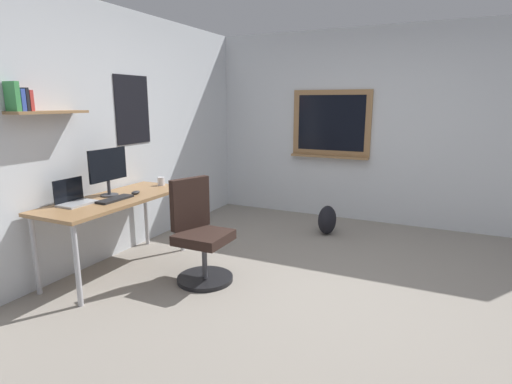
{
  "coord_description": "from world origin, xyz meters",
  "views": [
    {
      "loc": [
        -3.27,
        -0.8,
        1.63
      ],
      "look_at": [
        -0.06,
        0.72,
        0.85
      ],
      "focal_mm": 28.62,
      "sensor_mm": 36.0,
      "label": 1
    }
  ],
  "objects": [
    {
      "name": "wall_right",
      "position": [
        2.45,
        0.03,
        1.3
      ],
      "size": [
        0.22,
        5.0,
        2.6
      ],
      "color": "silver",
      "rests_on": "ground"
    },
    {
      "name": "laptop",
      "position": [
        -0.75,
        2.21,
        0.79
      ],
      "size": [
        0.31,
        0.21,
        0.23
      ],
      "color": "#ADAFB5",
      "rests_on": "desk"
    },
    {
      "name": "monitor_primary",
      "position": [
        -0.36,
        2.16,
        1.01
      ],
      "size": [
        0.46,
        0.17,
        0.46
      ],
      "color": "#38383D",
      "rests_on": "desk"
    },
    {
      "name": "backpack",
      "position": [
        1.58,
        0.51,
        0.18
      ],
      "size": [
        0.32,
        0.22,
        0.36
      ],
      "primitive_type": "ellipsoid",
      "color": "black",
      "rests_on": "ground"
    },
    {
      "name": "computer_mouse",
      "position": [
        -0.2,
        1.99,
        0.75
      ],
      "size": [
        0.1,
        0.06,
        0.03
      ],
      "primitive_type": "ellipsoid",
      "color": "#262628",
      "rests_on": "desk"
    },
    {
      "name": "coffee_mug",
      "position": [
        0.27,
        2.04,
        0.78
      ],
      "size": [
        0.08,
        0.08,
        0.09
      ],
      "primitive_type": "cylinder",
      "color": "silver",
      "rests_on": "desk"
    },
    {
      "name": "wall_back",
      "position": [
        -0.0,
        2.45,
        1.3
      ],
      "size": [
        5.0,
        0.3,
        2.6
      ],
      "color": "silver",
      "rests_on": "ground"
    },
    {
      "name": "ground_plane",
      "position": [
        0.0,
        0.0,
        0.0
      ],
      "size": [
        5.2,
        5.2,
        0.0
      ],
      "primitive_type": "plane",
      "color": "gray",
      "rests_on": "ground"
    },
    {
      "name": "keyboard",
      "position": [
        -0.48,
        1.99,
        0.75
      ],
      "size": [
        0.37,
        0.13,
        0.02
      ],
      "primitive_type": "cube",
      "color": "black",
      "rests_on": "desk"
    },
    {
      "name": "desk",
      "position": [
        -0.4,
        2.06,
        0.66
      ],
      "size": [
        1.54,
        0.61,
        0.74
      ],
      "color": "#997047",
      "rests_on": "ground"
    },
    {
      "name": "office_chair",
      "position": [
        -0.24,
        1.21,
        0.41
      ],
      "size": [
        0.53,
        0.55,
        0.95
      ],
      "color": "black",
      "rests_on": "ground"
    }
  ]
}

